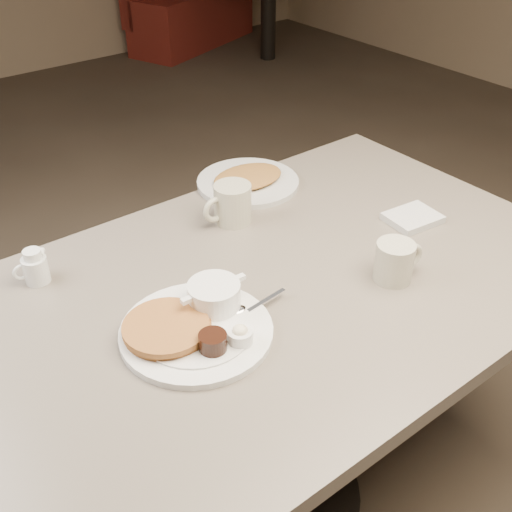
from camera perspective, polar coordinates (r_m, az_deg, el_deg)
diner_table at (r=1.48m, az=0.48°, el=-8.04°), size 1.50×0.90×0.75m
main_plate at (r=1.25m, az=-5.44°, el=-5.98°), size 0.37×0.31×0.07m
coffee_mug_near at (r=1.40m, az=12.48°, el=-0.42°), size 0.13×0.10×0.09m
napkin at (r=1.64m, az=13.97°, el=3.36°), size 0.14×0.12×0.02m
coffee_mug_far at (r=1.57m, az=-2.23°, el=4.73°), size 0.13×0.10×0.10m
creamer_right at (r=1.44m, az=-19.36°, el=-0.99°), size 0.09×0.07×0.08m
hash_plate at (r=1.76m, az=-0.74°, el=6.84°), size 0.29×0.29×0.04m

